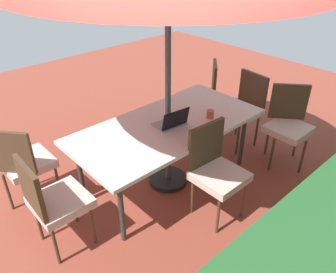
% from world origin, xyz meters
% --- Properties ---
extents(ground_plane, '(10.00, 10.00, 0.02)m').
position_xyz_m(ground_plane, '(0.00, 0.00, -0.01)').
color(ground_plane, brown).
extents(dining_table, '(2.10, 1.01, 0.77)m').
position_xyz_m(dining_table, '(0.00, 0.00, 0.72)').
color(dining_table, silver).
rests_on(dining_table, ground_plane).
extents(chair_north, '(0.46, 0.47, 0.98)m').
position_xyz_m(chair_north, '(-0.01, 0.67, 0.55)').
color(chair_north, beige).
rests_on(chair_north, ground_plane).
extents(chair_southeast, '(0.58, 0.58, 0.98)m').
position_xyz_m(chair_southeast, '(1.32, -0.71, 0.55)').
color(chair_southeast, beige).
rests_on(chair_southeast, ground_plane).
extents(chair_northwest, '(0.59, 0.58, 0.98)m').
position_xyz_m(chair_northwest, '(-1.36, 0.66, 0.55)').
color(chair_northwest, beige).
rests_on(chair_northwest, ground_plane).
extents(chair_southwest, '(0.59, 0.59, 0.98)m').
position_xyz_m(chair_southwest, '(-1.28, -0.65, 0.55)').
color(chair_southwest, beige).
rests_on(chair_southwest, ground_plane).
extents(chair_west, '(0.48, 0.47, 0.98)m').
position_xyz_m(chair_west, '(-1.31, 0.04, 0.55)').
color(chair_west, beige).
rests_on(chair_west, ground_plane).
extents(chair_east, '(0.47, 0.46, 0.98)m').
position_xyz_m(chair_east, '(1.36, 0.01, 0.55)').
color(chair_east, beige).
rests_on(chair_east, ground_plane).
extents(laptop, '(0.35, 0.28, 0.21)m').
position_xyz_m(laptop, '(0.00, 0.06, 0.82)').
color(laptop, gray).
rests_on(laptop, dining_table).
extents(cup, '(0.08, 0.08, 0.09)m').
position_xyz_m(cup, '(-0.43, 0.21, 0.82)').
color(cup, '#CC4C33').
rests_on(cup, dining_table).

